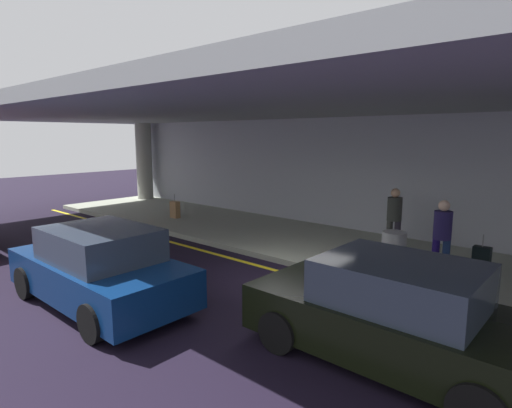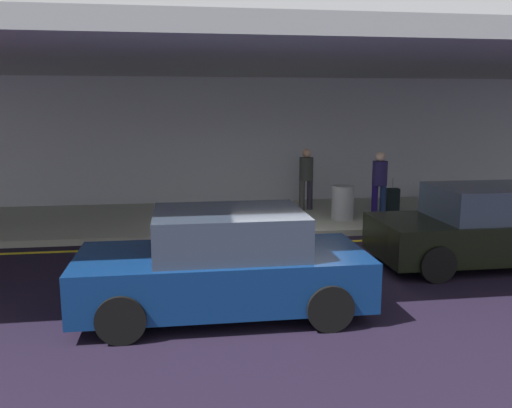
# 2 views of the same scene
# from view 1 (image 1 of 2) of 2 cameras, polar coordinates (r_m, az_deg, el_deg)

# --- Properties ---
(ground_plane) EXTENTS (60.00, 60.00, 0.00)m
(ground_plane) POSITION_cam_1_polar(r_m,az_deg,el_deg) (9.40, 3.06, -10.54)
(ground_plane) COLOR black
(sidewalk) EXTENTS (26.00, 4.20, 0.15)m
(sidewalk) POSITION_cam_1_polar(r_m,az_deg,el_deg) (11.85, 12.47, -6.14)
(sidewalk) COLOR #989D8A
(sidewalk) RESTS_ON ground
(lane_stripe_yellow) EXTENTS (26.00, 0.14, 0.01)m
(lane_stripe_yellow) POSITION_cam_1_polar(r_m,az_deg,el_deg) (9.80, 5.06, -9.69)
(lane_stripe_yellow) COLOR yellow
(lane_stripe_yellow) RESTS_ON ground
(support_column_far_left) EXTENTS (0.75, 0.75, 3.65)m
(support_column_far_left) POSITION_cam_1_polar(r_m,az_deg,el_deg) (20.99, -15.11, 5.70)
(support_column_far_left) COLOR #9A9B8F
(support_column_far_left) RESTS_ON sidewalk
(ceiling_overhang) EXTENTS (28.00, 13.20, 0.30)m
(ceiling_overhang) POSITION_cam_1_polar(r_m,az_deg,el_deg) (11.02, 11.89, 13.08)
(ceiling_overhang) COLOR #909696
(ceiling_overhang) RESTS_ON support_column_far_left
(terminal_back_wall) EXTENTS (26.00, 0.30, 3.80)m
(terminal_back_wall) POSITION_cam_1_polar(r_m,az_deg,el_deg) (13.52, 17.39, 3.42)
(terminal_back_wall) COLOR #A8ACB6
(terminal_back_wall) RESTS_ON ground
(car_black) EXTENTS (4.10, 1.92, 1.50)m
(car_black) POSITION_cam_1_polar(r_m,az_deg,el_deg) (6.34, 18.35, -14.22)
(car_black) COLOR black
(car_black) RESTS_ON ground
(car_navy) EXTENTS (4.10, 1.92, 1.50)m
(car_navy) POSITION_cam_1_polar(r_m,az_deg,el_deg) (8.52, -20.66, -8.22)
(car_navy) COLOR navy
(car_navy) RESTS_ON ground
(traveler_with_luggage) EXTENTS (0.38, 0.38, 1.68)m
(traveler_with_luggage) POSITION_cam_1_polar(r_m,az_deg,el_deg) (11.62, 18.46, -1.47)
(traveler_with_luggage) COLOR #353734
(traveler_with_luggage) RESTS_ON sidewalk
(person_waiting_for_ride) EXTENTS (0.38, 0.38, 1.68)m
(person_waiting_for_ride) POSITION_cam_1_polar(r_m,az_deg,el_deg) (9.92, 24.20, -3.61)
(person_waiting_for_ride) COLOR #170D51
(person_waiting_for_ride) RESTS_ON sidewalk
(suitcase_upright_primary) EXTENTS (0.36, 0.22, 0.90)m
(suitcase_upright_primary) POSITION_cam_1_polar(r_m,az_deg,el_deg) (10.58, 28.54, -6.79)
(suitcase_upright_primary) COLOR black
(suitcase_upright_primary) RESTS_ON sidewalk
(suitcase_upright_secondary) EXTENTS (0.36, 0.22, 0.90)m
(suitcase_upright_secondary) POSITION_cam_1_polar(r_m,az_deg,el_deg) (15.86, -11.06, -0.75)
(suitcase_upright_secondary) COLOR #9D7346
(suitcase_upright_secondary) RESTS_ON sidewalk
(trash_bin_steel) EXTENTS (0.56, 0.56, 0.85)m
(trash_bin_steel) POSITION_cam_1_polar(r_m,az_deg,el_deg) (10.24, 18.37, -5.97)
(trash_bin_steel) COLOR gray
(trash_bin_steel) RESTS_ON sidewalk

